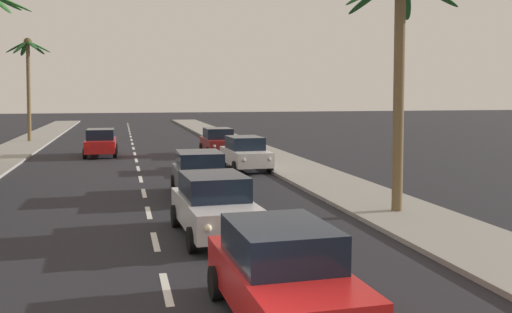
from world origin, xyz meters
name	(u,v)px	position (x,y,z in m)	size (l,w,h in m)	color
sidewalk_right	(303,171)	(7.80, 20.00, 0.07)	(3.20, 110.00, 0.14)	gray
lane_markings	(149,176)	(0.41, 20.35, 0.00)	(4.28, 88.31, 0.01)	silver
sedan_lead_at_stop_bar	(282,273)	(1.78, 2.36, 0.85)	(2.06, 4.49, 1.68)	red
sedan_third_in_queue	(215,205)	(1.61, 8.49, 0.85)	(2.11, 4.51, 1.68)	silver
sedan_fifth_in_queue	(200,174)	(2.03, 14.62, 0.85)	(1.99, 4.47, 1.68)	#4C515B
sedan_oncoming_far	(101,142)	(-2.05, 29.86, 0.85)	(1.98, 4.46, 1.68)	red
sedan_parked_nearest_kerb	(218,141)	(5.11, 28.91, 0.85)	(1.97, 4.46, 1.68)	maroon
sedan_parked_mid_kerb	(245,153)	(5.27, 21.59, 0.85)	(2.07, 4.50, 1.68)	silver
palm_left_farthest	(28,66)	(-7.68, 41.13, 5.92)	(3.40, 3.18, 8.11)	brown
palm_right_second	(400,39)	(7.65, 9.86, 5.51)	(3.91, 3.74, 7.76)	brown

